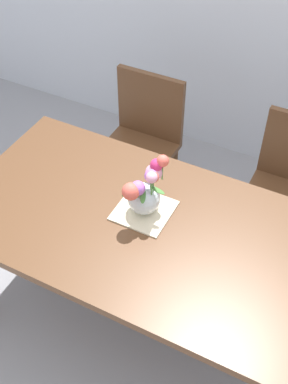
{
  "coord_description": "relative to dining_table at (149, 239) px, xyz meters",
  "views": [
    {
      "loc": [
        0.62,
        -1.27,
        2.36
      ],
      "look_at": [
        -0.06,
        0.07,
        0.88
      ],
      "focal_mm": 46.01,
      "sensor_mm": 36.0,
      "label": 1
    }
  ],
  "objects": [
    {
      "name": "placemat",
      "position": [
        -0.06,
        0.07,
        0.09
      ],
      "size": [
        0.24,
        0.24,
        0.01
      ],
      "primitive_type": "cube",
      "color": "beige",
      "rests_on": "dining_table"
    },
    {
      "name": "flower_vase",
      "position": [
        -0.06,
        0.07,
        0.21
      ],
      "size": [
        0.17,
        0.24,
        0.26
      ],
      "color": "silver",
      "rests_on": "placemat"
    },
    {
      "name": "chair_left",
      "position": [
        -0.45,
        0.79,
        -0.15
      ],
      "size": [
        0.42,
        0.42,
        0.9
      ],
      "rotation": [
        0.0,
        0.0,
        3.14
      ],
      "color": "brown",
      "rests_on": "ground_plane"
    },
    {
      "name": "ground_plane",
      "position": [
        0.0,
        0.0,
        -0.67
      ],
      "size": [
        12.0,
        12.0,
        0.0
      ],
      "primitive_type": "plane",
      "color": "#939399"
    },
    {
      "name": "dining_table",
      "position": [
        0.0,
        0.0,
        0.0
      ],
      "size": [
        1.76,
        0.91,
        0.76
      ],
      "color": "brown",
      "rests_on": "ground_plane"
    }
  ]
}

